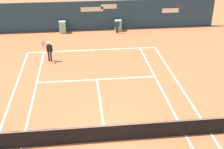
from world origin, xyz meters
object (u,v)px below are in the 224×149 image
player_on_baseline (49,50)px  ball_kid_left_post (117,25)px  tennis_ball_near_service_line (85,68)px  tennis_ball_mid_court (132,57)px

player_on_baseline → ball_kid_left_post: bearing=-123.7°
tennis_ball_near_service_line → player_on_baseline: bearing=148.4°
ball_kid_left_post → tennis_ball_near_service_line: 8.26m
tennis_ball_near_service_line → ball_kid_left_post: bearing=66.0°
ball_kid_left_post → tennis_ball_mid_court: 5.98m
ball_kid_left_post → player_on_baseline: bearing=49.0°
player_on_baseline → tennis_ball_mid_court: size_ratio=26.33×
player_on_baseline → tennis_ball_mid_court: 6.39m
player_on_baseline → tennis_ball_mid_court: player_on_baseline is taller
player_on_baseline → ball_kid_left_post: (5.93, 5.93, -0.19)m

